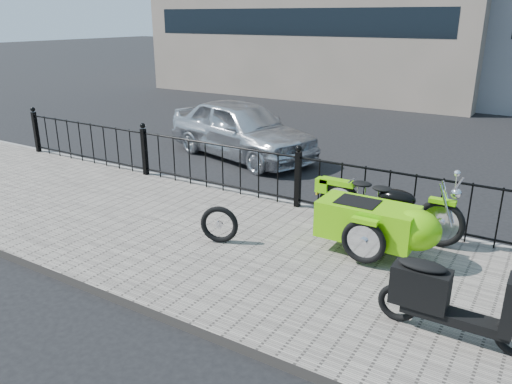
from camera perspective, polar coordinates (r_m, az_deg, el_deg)
The scene contains 8 objects.
ground at distance 7.60m, azimuth 0.18°, elevation -5.48°, with size 120.00×120.00×0.00m, color black.
sidewalk at distance 7.20m, azimuth -1.92°, elevation -6.47°, with size 30.00×3.80×0.12m, color #675F57.
curb at distance 8.74m, azimuth 5.13°, elevation -1.72°, with size 30.00×0.10×0.12m, color gray.
iron_fence at distance 8.45m, azimuth 4.80°, elevation 1.32°, with size 14.11×0.11×1.08m.
motorcycle_sidecar at distance 6.98m, azimuth 14.33°, elevation -3.14°, with size 2.28×1.48×0.98m.
scooter at distance 5.46m, azimuth 20.83°, elevation -11.27°, with size 1.58×0.46×1.07m.
spare_tire at distance 7.15m, azimuth -4.21°, elevation -3.73°, with size 0.55×0.55×0.08m, color black.
sedan_car at distance 11.91m, azimuth -1.69°, elevation 7.22°, with size 1.62×4.02×1.37m, color silver.
Camera 1 is at (3.60, -5.88, 3.21)m, focal length 35.00 mm.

